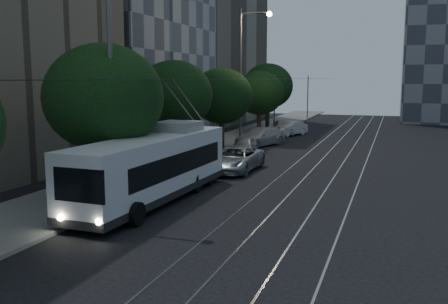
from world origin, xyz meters
TOP-DOWN VIEW (x-y plane):
  - ground at (0.00, 0.00)m, footprint 120.00×120.00m
  - sidewalk at (-7.50, 20.00)m, footprint 5.00×90.00m
  - tram_rails at (2.50, 20.00)m, footprint 4.52×90.00m
  - overhead_wires at (-4.97, 20.00)m, footprint 2.23×90.00m
  - trolleybus at (-3.91, 0.48)m, footprint 2.86×11.73m
  - pickup_silver at (-2.70, 8.91)m, footprint 2.66×5.45m
  - car_white_a at (-4.30, 16.33)m, footprint 1.86×3.78m
  - car_white_b at (-4.30, 20.71)m, footprint 4.04×5.64m
  - car_white_c at (-3.50, 29.00)m, footprint 3.18×4.59m
  - car_white_d at (-4.30, 29.77)m, footprint 3.19×4.87m
  - tree_1 at (-6.50, 0.53)m, footprint 5.63×5.63m
  - tree_2 at (-7.00, 9.47)m, footprint 4.93×4.93m
  - tree_3 at (-6.50, 17.17)m, footprint 4.86×4.86m
  - tree_4 at (-6.50, 28.56)m, footprint 4.87×4.87m
  - tree_5 at (-7.00, 33.93)m, footprint 5.52×5.52m
  - streetlamp_near at (-4.78, -0.91)m, footprint 2.60×0.44m
  - streetlamp_far at (-5.37, 19.91)m, footprint 2.69×0.44m

SIDE VIEW (x-z plane):
  - ground at x=0.00m, z-range 0.00..0.00m
  - tram_rails at x=2.50m, z-range 0.00..0.02m
  - sidewalk at x=-7.50m, z-range 0.00..0.15m
  - car_white_a at x=-4.30m, z-range 0.00..1.24m
  - car_white_c at x=-3.50m, z-range 0.00..1.43m
  - pickup_silver at x=-2.70m, z-range 0.00..1.49m
  - car_white_b at x=-4.30m, z-range 0.00..1.52m
  - car_white_d at x=-4.30m, z-range 0.00..1.54m
  - trolleybus at x=-3.91m, z-range -1.21..4.42m
  - overhead_wires at x=-4.97m, z-range 0.47..6.47m
  - tree_4 at x=-6.50m, z-range 1.00..7.40m
  - tree_3 at x=-6.50m, z-range 1.04..7.52m
  - tree_2 at x=-7.00m, z-range 1.17..7.99m
  - tree_1 at x=-6.50m, z-range 1.10..8.39m
  - tree_5 at x=-7.00m, z-range 1.15..8.44m
  - streetlamp_near at x=-4.78m, z-range 1.06..11.90m
  - streetlamp_far at x=-5.37m, z-range 1.08..12.36m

